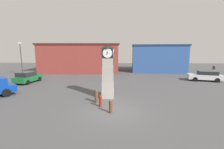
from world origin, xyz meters
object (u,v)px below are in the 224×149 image
object	(u,v)px
bollard_near_tower	(96,96)
bollard_mid_row	(100,101)
pedestrian_near_bench	(214,69)
street_lamp_near_road	(21,56)
car_far_lot	(28,77)
car_silver_hatch	(205,76)
bollard_far_row	(111,106)
clock_tower	(108,73)

from	to	relation	value
bollard_near_tower	bollard_mid_row	distance (m)	1.08
bollard_mid_row	bollard_near_tower	bearing A→B (deg)	116.36
pedestrian_near_bench	street_lamp_near_road	world-z (taller)	street_lamp_near_road
car_far_lot	car_silver_hatch	world-z (taller)	car_far_lot
street_lamp_near_road	bollard_far_row	bearing A→B (deg)	-43.73
bollard_mid_row	bollard_far_row	distance (m)	1.49
bollard_near_tower	pedestrian_near_bench	distance (m)	26.41
clock_tower	bollard_far_row	size ratio (longest dim) A/B	5.06
pedestrian_near_bench	street_lamp_near_road	xyz separation A→B (m)	(-36.07, -2.61, 2.43)
street_lamp_near_road	bollard_near_tower	bearing A→B (deg)	-42.04
clock_tower	car_silver_hatch	xyz separation A→B (m)	(14.14, 8.44, -1.68)
car_far_lot	street_lamp_near_road	size ratio (longest dim) A/B	0.69
car_far_lot	pedestrian_near_bench	world-z (taller)	pedestrian_near_bench
clock_tower	bollard_near_tower	size ratio (longest dim) A/B	4.31
bollard_near_tower	street_lamp_near_road	bearing A→B (deg)	137.96
bollard_mid_row	car_silver_hatch	bearing A→B (deg)	36.71
pedestrian_near_bench	car_silver_hatch	bearing A→B (deg)	-128.90
clock_tower	car_silver_hatch	size ratio (longest dim) A/B	1.04
street_lamp_near_road	car_far_lot	bearing A→B (deg)	-52.94
car_silver_hatch	pedestrian_near_bench	distance (m)	8.63
bollard_mid_row	car_far_lot	xyz separation A→B (m)	(-11.32, 8.74, 0.31)
bollard_near_tower	bollard_far_row	xyz separation A→B (m)	(1.36, -2.16, -0.09)
bollard_far_row	pedestrian_near_bench	world-z (taller)	pedestrian_near_bench
pedestrian_near_bench	bollard_mid_row	bearing A→B (deg)	-138.68
bollard_near_tower	street_lamp_near_road	distance (m)	21.15
clock_tower	bollard_near_tower	world-z (taller)	clock_tower
street_lamp_near_road	clock_tower	bearing A→B (deg)	-37.23
car_far_lot	bollard_mid_row	bearing A→B (deg)	-37.68
clock_tower	bollard_mid_row	world-z (taller)	clock_tower
car_far_lot	street_lamp_near_road	world-z (taller)	street_lamp_near_road
clock_tower	pedestrian_near_bench	xyz separation A→B (m)	(19.56, 15.15, -1.41)
clock_tower	bollard_mid_row	distance (m)	3.18
clock_tower	street_lamp_near_road	world-z (taller)	street_lamp_near_road
car_far_lot	car_silver_hatch	distance (m)	26.01
bollard_near_tower	bollard_mid_row	bearing A→B (deg)	-63.64
clock_tower	street_lamp_near_road	bearing A→B (deg)	142.77
bollard_far_row	car_silver_hatch	size ratio (longest dim) A/B	0.21
clock_tower	street_lamp_near_road	size ratio (longest dim) A/B	0.85
bollard_far_row	pedestrian_near_bench	distance (m)	26.84
car_silver_hatch	street_lamp_near_road	size ratio (longest dim) A/B	0.82
car_silver_hatch	bollard_far_row	bearing A→B (deg)	-138.61
car_far_lot	car_silver_hatch	xyz separation A→B (m)	(25.92, 2.15, -0.03)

